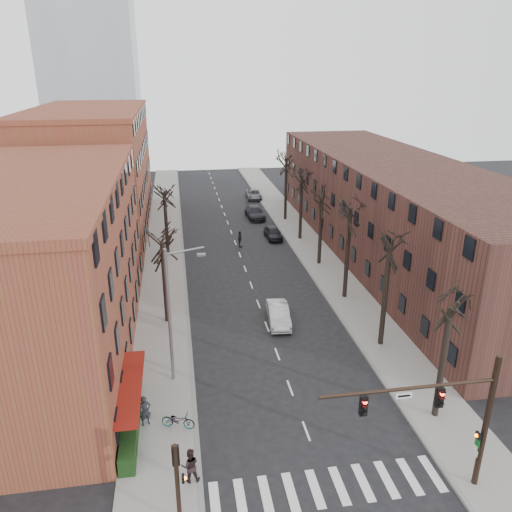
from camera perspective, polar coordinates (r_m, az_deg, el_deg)
name	(u,v)px	position (r m, az deg, el deg)	size (l,w,h in m)	color
ground	(327,487)	(26.54, 8.16, -24.69)	(160.00, 160.00, 0.00)	black
sidewalk_left	(164,249)	(55.86, -10.43, 0.81)	(4.00, 90.00, 0.15)	gray
sidewalk_right	(305,241)	(57.65, 5.66, 1.69)	(4.00, 90.00, 0.15)	gray
building_left_near	(34,273)	(36.34, -24.02, -1.79)	(12.00, 26.00, 12.00)	brown
building_left_far	(93,173)	(63.46, -18.08, 9.03)	(12.00, 28.00, 14.00)	brown
building_right	(393,208)	(54.36, 15.41, 5.29)	(12.00, 50.00, 10.00)	#4A2922
office_tower	(85,6)	(114.22, -19.00, 25.40)	(18.00, 18.00, 60.00)	#B2B7BF
awning_left	(135,425)	(30.34, -13.69, -18.29)	(1.20, 7.00, 0.15)	maroon
hedge	(131,428)	(29.17, -14.14, -18.53)	(0.80, 6.00, 1.00)	#1B3913
tree_right_a	(434,416)	(31.86, 19.70, -16.88)	(5.20, 5.20, 10.00)	black
tree_right_b	(380,345)	(37.75, 13.99, -9.84)	(5.20, 5.20, 10.80)	black
tree_right_c	(344,298)	(44.30, 10.05, -4.72)	(5.20, 5.20, 11.60)	black
tree_right_d	(319,264)	(51.26, 7.19, -0.94)	(5.20, 5.20, 10.00)	black
tree_right_e	(300,239)	(58.49, 5.03, 1.92)	(5.20, 5.20, 10.80)	black
tree_right_f	(285,220)	(65.90, 3.35, 4.15)	(5.20, 5.20, 11.60)	black
tree_left_a	(168,322)	(40.29, -10.06, -7.44)	(5.20, 5.20, 9.50)	black
tree_left_b	(168,252)	(54.94, -10.01, 0.41)	(5.20, 5.20, 9.50)	black
signal_mast_arm	(457,413)	(24.96, 21.99, -16.32)	(8.14, 0.30, 7.20)	black
signal_pole_left	(177,478)	(23.25, -8.98, -23.79)	(0.47, 0.44, 4.40)	black
streetlight	(172,310)	(30.87, -9.61, -6.13)	(2.45, 0.22, 9.03)	slate
silver_sedan	(278,314)	(39.28, 2.58, -6.67)	(1.56, 4.48, 1.48)	#B8BAC0
parked_car_near	(273,233)	(58.31, 1.96, 2.66)	(1.66, 4.12, 1.40)	black
parked_car_mid	(255,212)	(66.42, -0.13, 5.00)	(2.14, 5.26, 1.53)	black
parked_car_far	(254,194)	(76.52, -0.25, 7.05)	(2.19, 4.75, 1.32)	slate
pedestrian_a	(145,411)	(29.50, -12.55, -16.89)	(0.65, 0.43, 1.79)	black
pedestrian_b	(190,465)	(25.97, -7.54, -22.63)	(0.88, 0.69, 1.82)	black
pedestrian_crossing	(240,239)	(55.41, -1.86, 1.93)	(1.09, 0.45, 1.86)	black
bicycle	(178,420)	(29.22, -8.89, -18.02)	(0.66, 1.88, 0.99)	gray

